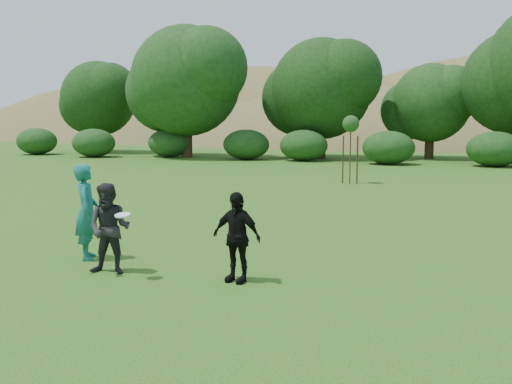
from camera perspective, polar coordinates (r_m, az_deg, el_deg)
ground at (r=10.30m, az=-5.31°, el=-8.16°), size 120.00×120.00×0.00m
player_teal at (r=11.63m, az=-16.58°, el=-1.90°), size 0.74×0.82×1.88m
player_grey at (r=10.44m, az=-14.44°, el=-3.58°), size 0.89×0.75×1.62m
player_black at (r=9.63m, az=-1.98°, el=-4.51°), size 0.96×0.54×1.54m
frisbee at (r=9.95m, az=-13.20°, el=-2.27°), size 0.27×0.27×0.07m
sapling at (r=24.20m, az=9.46°, el=6.55°), size 0.70×0.70×2.85m
hillside at (r=79.05m, az=14.73°, el=-3.50°), size 150.00×72.00×52.00m
tree_row at (r=37.83m, az=17.42°, el=10.34°), size 53.92×10.38×9.62m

